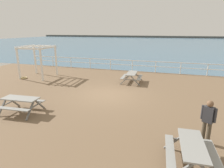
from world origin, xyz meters
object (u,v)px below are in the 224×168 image
at_px(picnic_table_near_left, 132,75).
at_px(lattice_pergola, 37,54).
at_px(picnic_table_near_right, 21,102).
at_px(picnic_table_mid_centre, 192,149).
at_px(visitor, 208,120).

height_order(picnic_table_near_left, lattice_pergola, lattice_pergola).
xyz_separation_m(picnic_table_near_left, picnic_table_near_right, (-4.10, -7.29, 0.00)).
xyz_separation_m(picnic_table_mid_centre, visitor, (0.60, 1.49, 0.36)).
distance_m(picnic_table_near_left, picnic_table_near_right, 8.36).
relative_size(visitor, lattice_pergola, 0.61).
bearing_deg(lattice_pergola, picnic_table_near_left, 1.94).
xyz_separation_m(picnic_table_mid_centre, lattice_pergola, (-11.87, 8.45, 1.41)).
xyz_separation_m(picnic_table_near_left, lattice_pergola, (-8.17, -0.57, 1.41)).
bearing_deg(picnic_table_near_left, picnic_table_mid_centre, -160.31).
distance_m(picnic_table_near_left, visitor, 8.68).
relative_size(picnic_table_near_left, picnic_table_near_right, 0.98).
relative_size(picnic_table_mid_centre, visitor, 1.14).
height_order(visitor, lattice_pergola, lattice_pergola).
bearing_deg(visitor, lattice_pergola, 89.35).
relative_size(picnic_table_near_left, visitor, 1.12).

